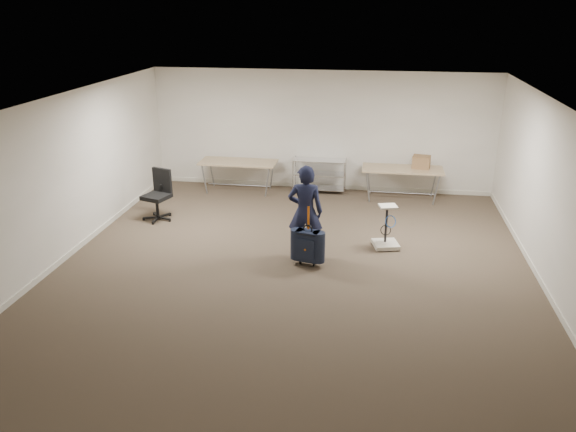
# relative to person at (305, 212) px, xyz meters

# --- Properties ---
(ground) EXTENTS (9.00, 9.00, 0.00)m
(ground) POSITION_rel_person_xyz_m (-0.13, -0.55, -0.83)
(ground) COLOR #403427
(ground) RESTS_ON ground
(room_shell) EXTENTS (8.00, 9.00, 9.00)m
(room_shell) POSITION_rel_person_xyz_m (-0.13, 0.83, -0.78)
(room_shell) COLOR beige
(room_shell) RESTS_ON ground
(folding_table_left) EXTENTS (1.80, 0.75, 0.73)m
(folding_table_left) POSITION_rel_person_xyz_m (-2.03, 3.40, -0.16)
(folding_table_left) COLOR #9B835F
(folding_table_left) RESTS_ON ground
(folding_table_right) EXTENTS (1.80, 0.75, 0.73)m
(folding_table_right) POSITION_rel_person_xyz_m (1.77, 3.40, -0.16)
(folding_table_right) COLOR #9B835F
(folding_table_right) RESTS_ON ground
(wire_shelf) EXTENTS (1.22, 0.47, 0.80)m
(wire_shelf) POSITION_rel_person_xyz_m (-0.13, 3.65, -0.39)
(wire_shelf) COLOR silver
(wire_shelf) RESTS_ON ground
(person) EXTENTS (0.63, 0.43, 1.67)m
(person) POSITION_rel_person_xyz_m (0.00, 0.00, 0.00)
(person) COLOR black
(person) RESTS_ON ground
(suitcase) EXTENTS (0.43, 0.30, 1.07)m
(suitcase) POSITION_rel_person_xyz_m (0.09, -0.38, -0.47)
(suitcase) COLOR black
(suitcase) RESTS_ON ground
(office_chair) EXTENTS (0.63, 0.63, 1.04)m
(office_chair) POSITION_rel_person_xyz_m (-3.23, 1.35, -0.52)
(office_chair) COLOR black
(office_chair) RESTS_ON ground
(equipment_cart) EXTENTS (0.54, 0.54, 0.81)m
(equipment_cart) POSITION_rel_person_xyz_m (1.42, 0.61, -0.62)
(equipment_cart) COLOR beige
(equipment_cart) RESTS_ON ground
(cardboard_box) EXTENTS (0.43, 0.35, 0.29)m
(cardboard_box) POSITION_rel_person_xyz_m (2.18, 3.49, 0.04)
(cardboard_box) COLOR #87603E
(cardboard_box) RESTS_ON folding_table_right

